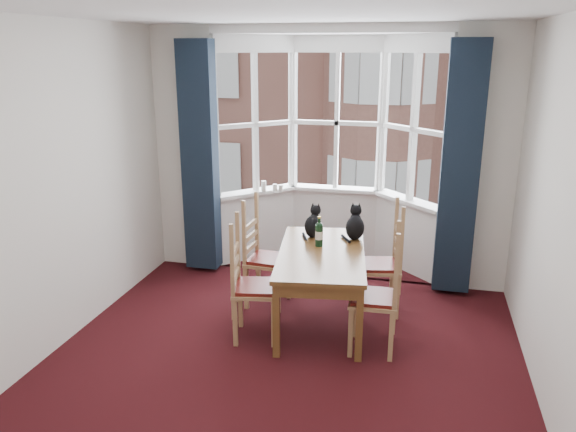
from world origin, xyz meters
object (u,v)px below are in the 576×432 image
(wine_bottle, at_px, (319,233))
(candle_short, at_px, (275,188))
(dining_table, at_px, (321,260))
(cat_right, at_px, (355,225))
(candle_tall, at_px, (264,186))
(candle_extra, at_px, (281,188))
(chair_left_far, at_px, (259,260))
(chair_left_near, at_px, (246,289))
(chair_right_near, at_px, (384,300))
(cat_left, at_px, (314,224))
(chair_right_far, at_px, (388,267))

(wine_bottle, xyz_separation_m, candle_short, (-0.81, 1.40, 0.07))
(dining_table, relative_size, cat_right, 4.39)
(candle_tall, relative_size, candle_extra, 1.66)
(candle_extra, bearing_deg, candle_tall, -166.15)
(chair_left_far, bearing_deg, chair_left_near, -83.41)
(chair_right_near, distance_m, cat_right, 1.01)
(wine_bottle, height_order, candle_short, wine_bottle)
(cat_right, bearing_deg, chair_left_far, -168.57)
(cat_left, bearing_deg, chair_right_far, -4.13)
(candle_tall, height_order, candle_extra, candle_tall)
(chair_right_near, bearing_deg, cat_right, 112.90)
(dining_table, xyz_separation_m, candle_tall, (-1.00, 1.53, 0.30))
(cat_left, distance_m, wine_bottle, 0.30)
(cat_right, bearing_deg, candle_short, 135.42)
(chair_right_near, bearing_deg, cat_left, 133.05)
(dining_table, relative_size, candle_extra, 20.49)
(wine_bottle, bearing_deg, chair_left_far, 170.02)
(wine_bottle, bearing_deg, candle_short, 119.90)
(cat_left, xyz_separation_m, candle_short, (-0.70, 1.13, 0.07))
(dining_table, relative_size, candle_short, 18.18)
(chair_right_far, distance_m, candle_short, 1.93)
(cat_right, bearing_deg, cat_left, -176.13)
(chair_right_near, relative_size, cat_right, 2.55)
(chair_left_near, xyz_separation_m, chair_right_far, (1.21, 0.83, 0.00))
(chair_right_far, height_order, candle_tall, candle_tall)
(wine_bottle, bearing_deg, candle_extra, 117.42)
(dining_table, xyz_separation_m, cat_left, (-0.16, 0.43, 0.21))
(chair_right_near, xyz_separation_m, candle_tall, (-1.62, 1.94, 0.46))
(candle_short, distance_m, candle_extra, 0.07)
(chair_left_far, height_order, chair_right_far, same)
(cat_right, distance_m, candle_tall, 1.65)
(cat_right, bearing_deg, wine_bottle, -135.59)
(chair_right_far, relative_size, cat_left, 2.71)
(chair_left_near, distance_m, candle_tall, 2.07)
(chair_right_far, distance_m, cat_right, 0.52)
(wine_bottle, bearing_deg, chair_right_near, -39.82)
(chair_right_near, xyz_separation_m, candle_short, (-1.48, 1.97, 0.44))
(dining_table, height_order, cat_left, cat_left)
(candle_short, bearing_deg, wine_bottle, -60.10)
(chair_right_near, height_order, chair_right_far, same)
(chair_left_far, distance_m, candle_short, 1.37)
(wine_bottle, bearing_deg, cat_right, 44.41)
(chair_right_near, height_order, candle_short, candle_short)
(candle_short, bearing_deg, candle_tall, -167.43)
(chair_right_far, distance_m, candle_extra, 1.89)
(chair_right_far, height_order, cat_left, cat_left)
(chair_left_near, bearing_deg, chair_left_far, 96.59)
(chair_left_near, bearing_deg, candle_tall, 101.09)
(chair_left_near, height_order, wine_bottle, wine_bottle)
(chair_left_far, relative_size, candle_extra, 11.91)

